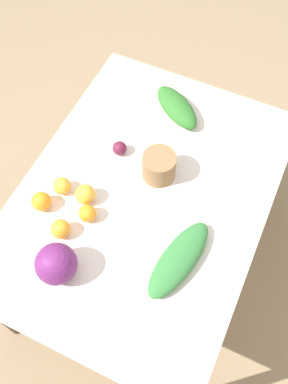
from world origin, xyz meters
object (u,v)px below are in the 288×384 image
at_px(cabbage_purple, 56,264).
at_px(beet_root, 120,148).
at_px(orange_1, 61,229).
at_px(orange_3, 85,194).
at_px(greens_bunch_beet_tops, 177,107).
at_px(orange_0, 41,201).
at_px(orange_2, 62,186).
at_px(orange_4, 88,213).
at_px(greens_bunch_kale, 179,259).
at_px(paper_bag, 159,166).

height_order(cabbage_purple, beet_root, cabbage_purple).
distance_m(orange_1, orange_3, 0.18).
bearing_deg(greens_bunch_beet_tops, beet_root, 156.18).
relative_size(orange_0, orange_2, 1.10).
bearing_deg(orange_4, greens_bunch_beet_tops, -9.53).
relative_size(greens_bunch_beet_tops, beet_root, 4.53).
height_order(greens_bunch_beet_tops, beet_root, greens_bunch_beet_tops).
relative_size(greens_bunch_kale, orange_4, 5.05).
distance_m(paper_bag, orange_4, 0.36).
height_order(greens_bunch_kale, greens_bunch_beet_tops, greens_bunch_beet_tops).
height_order(cabbage_purple, paper_bag, cabbage_purple).
distance_m(greens_bunch_kale, beet_root, 0.57).
height_order(paper_bag, beet_root, paper_bag).
bearing_deg(beet_root, orange_0, 156.18).
bearing_deg(paper_bag, orange_4, 150.66).
xyz_separation_m(cabbage_purple, greens_bunch_kale, (0.22, -0.40, -0.05)).
height_order(orange_1, orange_2, orange_1).
bearing_deg(orange_4, cabbage_purple, -177.68).
distance_m(paper_bag, orange_3, 0.33).
bearing_deg(greens_bunch_beet_tops, greens_bunch_kale, -156.53).
distance_m(beet_root, orange_1, 0.45).
bearing_deg(orange_4, orange_1, 149.77).
bearing_deg(greens_bunch_kale, orange_2, 80.89).
xyz_separation_m(cabbage_purple, orange_2, (0.31, 0.17, -0.04)).
height_order(orange_1, orange_4, orange_1).
distance_m(greens_bunch_kale, orange_3, 0.46).
bearing_deg(orange_2, orange_1, -151.13).
bearing_deg(cabbage_purple, greens_bunch_kale, -60.51).
relative_size(cabbage_purple, beet_root, 2.50).
xyz_separation_m(orange_0, orange_2, (0.10, -0.04, -0.00)).
distance_m(cabbage_purple, orange_4, 0.25).
bearing_deg(orange_3, greens_bunch_kale, -101.66).
relative_size(greens_bunch_kale, orange_1, 4.68).
bearing_deg(orange_4, paper_bag, -29.34).
bearing_deg(orange_2, beet_root, -25.14).
bearing_deg(orange_3, orange_2, 91.80).
distance_m(paper_bag, orange_2, 0.41).
xyz_separation_m(beet_root, orange_4, (-0.34, -0.03, 0.00)).
xyz_separation_m(greens_bunch_kale, orange_3, (0.09, 0.45, 0.01)).
distance_m(greens_bunch_beet_tops, orange_0, 0.75).
distance_m(greens_bunch_kale, orange_4, 0.41).
relative_size(orange_1, orange_3, 0.94).
bearing_deg(cabbage_purple, greens_bunch_beet_tops, -6.34).
distance_m(cabbage_purple, orange_1, 0.16).
bearing_deg(orange_1, orange_3, -4.36).
bearing_deg(cabbage_purple, orange_4, 2.32).
xyz_separation_m(paper_bag, greens_bunch_beet_tops, (0.35, 0.06, -0.02)).
height_order(cabbage_purple, orange_2, cabbage_purple).
bearing_deg(cabbage_purple, beet_root, 3.74).
distance_m(orange_0, orange_1, 0.15).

